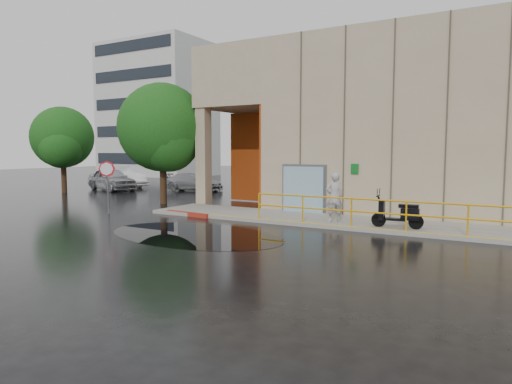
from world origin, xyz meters
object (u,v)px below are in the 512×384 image
car_c (193,182)px  tree_near (164,131)px  stop_sign (107,175)px  car_b (120,177)px  red_curb (187,214)px  tree_far (62,140)px  car_a (112,179)px  person (334,197)px  scooter (398,206)px

car_c → tree_near: (3.57, -7.10, 3.27)m
stop_sign → car_b: size_ratio=0.48×
car_b → tree_near: (10.48, -6.79, 3.08)m
red_curb → tree_near: bearing=142.1°
red_curb → car_b: 17.48m
stop_sign → tree_far: tree_far is taller
car_a → car_c: (5.41, 2.55, -0.17)m
stop_sign → car_a: stop_sign is taller
stop_sign → tree_far: (-10.55, 5.72, 1.83)m
person → stop_sign: (-10.10, -1.89, 0.67)m
person → stop_sign: bearing=-29.0°
scooter → car_c: 19.05m
tree_far → car_c: bearing=40.1°
red_curb → tree_near: tree_near is taller
red_curb → car_c: (-7.51, 10.16, 0.54)m
stop_sign → tree_far: 12.14m
stop_sign → car_a: bearing=114.9°
scooter → red_curb: scooter is taller
tree_near → car_b: bearing=147.0°
car_b → tree_near: tree_near is taller
car_a → stop_sign: bearing=-116.7°
stop_sign → car_a: 12.83m
person → tree_near: 11.04m
scooter → tree_near: 13.43m
stop_sign → car_a: (-9.30, 8.78, -0.96)m
red_curb → tree_far: bearing=162.2°
person → red_curb: 6.60m
stop_sign → car_b: bearing=112.6°
stop_sign → red_curb: bearing=-3.9°
tree_far → scooter: bearing=-9.9°
tree_far → stop_sign: bearing=-28.5°
car_a → tree_near: size_ratio=0.73×
scooter → tree_far: size_ratio=0.31×
person → tree_near: size_ratio=0.29×
car_a → tree_far: tree_far is taller
scooter → tree_near: tree_near is taller
scooter → tree_far: tree_far is taller
scooter → red_curb: size_ratio=0.75×
tree_near → car_a: bearing=153.1°
tree_near → car_c: bearing=116.7°
tree_near → tree_far: 10.34m
car_a → red_curb: bearing=-103.8°
car_c → tree_far: tree_far is taller
tree_near → person: bearing=-12.6°
car_c → scooter: bearing=-135.0°
scooter → stop_sign: 12.66m
stop_sign → car_c: (-3.90, 11.33, -1.13)m
car_c → tree_near: 8.59m
person → scooter: size_ratio=1.05×
person → car_b: 22.81m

